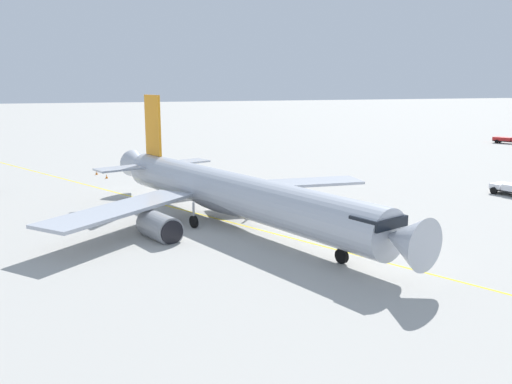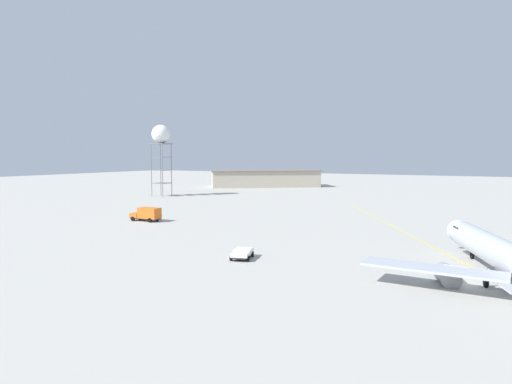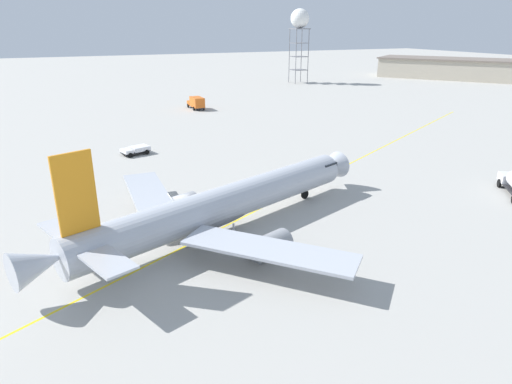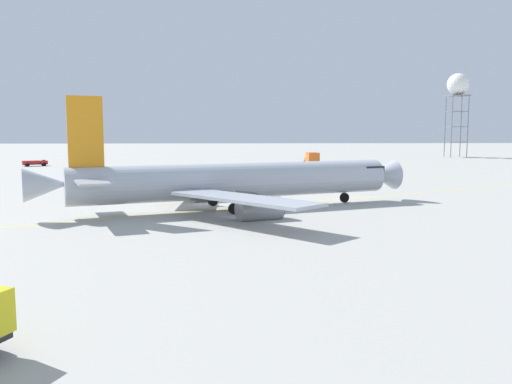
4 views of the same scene
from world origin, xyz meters
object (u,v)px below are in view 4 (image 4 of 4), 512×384
at_px(airliner_main, 233,183).
at_px(catering_truck_truck, 312,158).
at_px(ops_pickup_truck, 35,163).
at_px(radar_tower, 458,87).
at_px(pushback_tug_truck, 215,175).

height_order(airliner_main, catering_truck_truck, airliner_main).
xyz_separation_m(airliner_main, ops_pickup_truck, (-72.02, -45.72, -1.96)).
xyz_separation_m(airliner_main, radar_tower, (-110.40, 70.84, 19.02)).
relative_size(airliner_main, radar_tower, 1.51).
xyz_separation_m(ops_pickup_truck, pushback_tug_truck, (37.94, 43.01, -0.00)).
relative_size(airliner_main, ops_pickup_truck, 6.86).
distance_m(pushback_tug_truck, catering_truck_truck, 43.59).
bearing_deg(catering_truck_truck, pushback_tug_truck, 148.49).
height_order(ops_pickup_truck, radar_tower, radar_tower).
distance_m(airliner_main, catering_truck_truck, 74.23).
xyz_separation_m(airliner_main, catering_truck_truck, (-71.65, 19.38, -1.11)).
relative_size(airliner_main, catering_truck_truck, 5.29).
bearing_deg(radar_tower, airliner_main, -32.69).
bearing_deg(ops_pickup_truck, airliner_main, -87.13).
height_order(ops_pickup_truck, pushback_tug_truck, ops_pickup_truck).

